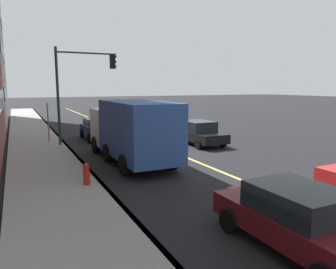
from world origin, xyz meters
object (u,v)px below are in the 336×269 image
at_px(truck_blue, 131,129).
at_px(fire_hydrant, 86,176).
at_px(car_navy, 99,128).
at_px(car_black, 198,133).
at_px(car_maroon, 298,218).
at_px(traffic_light_mast, 81,80).
at_px(street_sign_post, 48,120).

xyz_separation_m(truck_blue, fire_hydrant, (-3.23, 2.87, -1.15)).
xyz_separation_m(car_navy, car_black, (-4.80, -5.22, -0.01)).
relative_size(car_maroon, fire_hydrant, 4.46).
xyz_separation_m(car_navy, car_maroon, (-17.11, -0.31, -0.02)).
distance_m(traffic_light_mast, street_sign_post, 3.46).
relative_size(car_navy, traffic_light_mast, 0.65).
height_order(car_black, fire_hydrant, car_black).
relative_size(car_maroon, street_sign_post, 1.60).
bearing_deg(fire_hydrant, traffic_light_mast, -10.20).
bearing_deg(fire_hydrant, car_black, -54.77).
height_order(car_maroon, street_sign_post, street_sign_post).
bearing_deg(car_black, fire_hydrant, 125.23).
bearing_deg(traffic_light_mast, fire_hydrant, 169.80).
bearing_deg(fire_hydrant, car_navy, -16.04).
bearing_deg(street_sign_post, truck_blue, -155.33).
xyz_separation_m(truck_blue, traffic_light_mast, (5.46, 1.31, 2.46)).
xyz_separation_m(truck_blue, street_sign_post, (6.91, 3.18, -0.06)).
height_order(car_navy, car_maroon, car_navy).
xyz_separation_m(car_black, fire_hydrant, (-5.84, 8.28, -0.29)).
bearing_deg(car_black, truck_blue, 115.84).
distance_m(car_navy, car_maroon, 17.12).
height_order(truck_blue, fire_hydrant, truck_blue).
height_order(car_navy, fire_hydrant, car_navy).
distance_m(truck_blue, fire_hydrant, 4.47).
height_order(truck_blue, street_sign_post, truck_blue).
bearing_deg(street_sign_post, car_black, -116.60).
bearing_deg(car_navy, fire_hydrant, 163.96).
bearing_deg(car_navy, car_maroon, -178.98).
relative_size(car_black, street_sign_post, 1.66).
distance_m(car_maroon, truck_blue, 9.75).
bearing_deg(fire_hydrant, truck_blue, -41.66).
xyz_separation_m(street_sign_post, fire_hydrant, (-10.14, -0.31, -1.09)).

